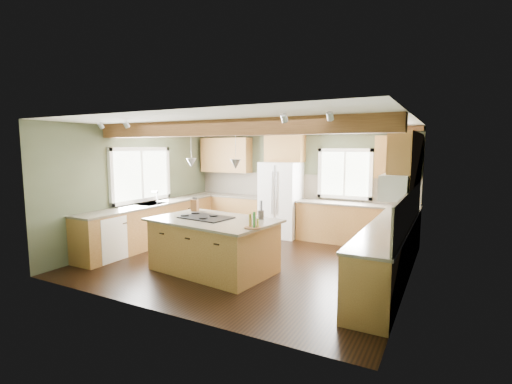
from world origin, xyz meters
The scene contains 37 objects.
floor centered at (0.00, 0.00, 0.00)m, with size 5.60×5.60×0.00m, color black.
ceiling centered at (0.00, 0.00, 2.60)m, with size 5.60×5.60×0.00m, color silver.
wall_back centered at (0.00, 2.50, 1.30)m, with size 5.60×5.60×0.00m, color #434B35.
wall_left centered at (-2.80, 0.00, 1.30)m, with size 5.00×5.00×0.00m, color #434B35.
wall_right centered at (2.80, 0.00, 1.30)m, with size 5.00×5.00×0.00m, color #434B35.
ceiling_beam centered at (0.00, -0.79, 2.47)m, with size 5.55×0.26×0.26m, color #553018.
soffit_trim centered at (0.00, 2.40, 2.54)m, with size 5.55×0.20×0.10m, color #553018.
backsplash_back centered at (0.00, 2.48, 1.21)m, with size 5.58×0.03×0.58m, color brown.
backsplash_right centered at (2.78, 0.05, 1.21)m, with size 0.03×3.70×0.58m, color brown.
base_cab_back_left centered at (-1.79, 2.20, 0.44)m, with size 2.02×0.60×0.88m, color brown.
counter_back_left centered at (-1.79, 2.20, 0.90)m, with size 2.06×0.64×0.04m, color #453D33.
base_cab_back_right centered at (1.49, 2.20, 0.44)m, with size 2.62×0.60×0.88m, color brown.
counter_back_right centered at (1.49, 2.20, 0.90)m, with size 2.66×0.64×0.04m, color #453D33.
base_cab_left centered at (-2.50, 0.05, 0.44)m, with size 0.60×3.70×0.88m, color brown.
counter_left centered at (-2.50, 0.05, 0.90)m, with size 0.64×3.74×0.04m, color #453D33.
base_cab_right centered at (2.50, 0.05, 0.44)m, with size 0.60×3.70×0.88m, color brown.
counter_right centered at (2.50, 0.05, 0.90)m, with size 0.64×3.74×0.04m, color #453D33.
upper_cab_back_left centered at (-1.99, 2.33, 1.95)m, with size 1.40×0.35×0.90m, color brown.
upper_cab_over_fridge centered at (-0.30, 2.33, 2.15)m, with size 0.96×0.35×0.70m, color brown.
upper_cab_right centered at (2.62, 0.90, 1.95)m, with size 0.35×2.20×0.90m, color brown.
upper_cab_back_corner centered at (2.30, 2.33, 1.95)m, with size 0.90×0.35×0.90m, color brown.
window_left centered at (-2.78, 0.05, 1.55)m, with size 0.04×1.60×1.05m, color white.
window_back centered at (1.15, 2.48, 1.55)m, with size 1.10×0.04×1.00m, color white.
sink centered at (-2.50, 0.05, 0.91)m, with size 0.50×0.65×0.03m, color #262628.
faucet centered at (-2.32, 0.05, 1.05)m, with size 0.02×0.02×0.28m, color #B2B2B7.
dishwasher centered at (-2.49, -1.25, 0.43)m, with size 0.60×0.60×0.84m, color white.
oven centered at (2.49, -1.25, 0.43)m, with size 0.60×0.72×0.84m, color white.
microwave centered at (2.58, -0.05, 1.55)m, with size 0.40×0.70×0.38m, color white.
pendant_left centered at (-0.77, -0.73, 1.88)m, with size 0.18×0.18×0.16m, color #B2B2B7.
pendant_right centered at (0.22, -0.85, 1.88)m, with size 0.18×0.18×0.16m, color #B2B2B7.
refrigerator centered at (-0.30, 2.12, 0.90)m, with size 0.90×0.74×1.80m, color white.
island centered at (-0.28, -0.79, 0.44)m, with size 2.00×1.22×0.88m, color brown.
island_top centered at (-0.28, -0.79, 0.90)m, with size 2.14×1.36×0.04m, color #453D33.
cooktop centered at (-0.44, -0.77, 0.93)m, with size 0.87×0.58×0.02m, color black.
knife_block centered at (-1.06, -0.27, 1.03)m, with size 0.13×0.10×0.22m, color brown.
utensil_crock centered at (0.45, -0.39, 0.99)m, with size 0.11×0.11×0.15m, color #3C3630.
bottle_tray centered at (0.66, -1.10, 1.04)m, with size 0.26×0.26×0.24m, color brown, non-canonical shape.
Camera 1 is at (3.33, -6.01, 2.14)m, focal length 26.00 mm.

